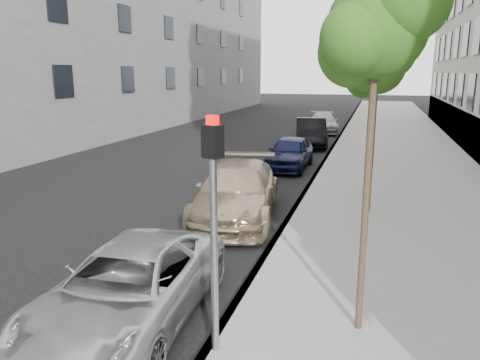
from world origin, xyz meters
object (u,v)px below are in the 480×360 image
at_px(signal_pole, 214,210).
at_px(sedan_rear, 323,123).
at_px(tree_mid, 378,66).
at_px(minivan, 129,287).
at_px(sedan_black, 311,132).
at_px(tree_near, 379,28).
at_px(tree_far, 379,62).
at_px(sedan_blue, 290,153).
at_px(suv, 237,191).

distance_m(signal_pole, sedan_rear, 25.71).
xyz_separation_m(tree_mid, sedan_rear, (-3.33, 17.98, -3.44)).
height_order(signal_pole, minivan, signal_pole).
bearing_deg(sedan_black, tree_near, -89.49).
bearing_deg(tree_far, sedan_black, 120.97).
relative_size(tree_mid, sedan_blue, 1.24).
bearing_deg(sedan_black, signal_pole, -95.60).
bearing_deg(sedan_rear, tree_mid, -88.43).
relative_size(tree_mid, signal_pole, 1.47).
xyz_separation_m(suv, sedan_blue, (0.18, 7.05, -0.07)).
bearing_deg(minivan, tree_near, 7.82).
bearing_deg(suv, sedan_blue, 80.02).
height_order(suv, sedan_blue, suv).
relative_size(sedan_black, sedan_rear, 1.02).
bearing_deg(sedan_blue, tree_near, -73.80).
relative_size(suv, sedan_blue, 1.31).
relative_size(tree_near, suv, 1.02).
height_order(tree_near, signal_pole, tree_near).
distance_m(tree_near, sedan_rear, 25.00).
relative_size(signal_pole, sedan_black, 0.73).
distance_m(tree_near, sedan_blue, 13.25).
height_order(tree_near, tree_mid, tree_near).
distance_m(signal_pole, sedan_black, 19.80).
distance_m(tree_far, sedan_rear, 12.50).
xyz_separation_m(signal_pole, minivan, (-1.61, 0.49, -1.55)).
height_order(tree_near, minivan, tree_near).
xyz_separation_m(tree_far, sedan_blue, (-3.33, -0.76, -3.65)).
relative_size(tree_mid, minivan, 1.07).
height_order(tree_far, minivan, tree_far).
distance_m(tree_far, minivan, 14.58).
distance_m(tree_mid, tree_far, 6.50).
height_order(signal_pole, sedan_rear, signal_pole).
bearing_deg(tree_far, suv, -114.21).
height_order(minivan, sedan_blue, sedan_blue).
relative_size(minivan, sedan_blue, 1.16).
bearing_deg(signal_pole, suv, 126.63).
bearing_deg(tree_mid, tree_near, -90.00).
height_order(tree_mid, sedan_rear, tree_mid).
distance_m(tree_near, tree_mid, 6.51).
relative_size(tree_far, signal_pole, 1.53).
relative_size(minivan, sedan_rear, 1.02).
bearing_deg(sedan_rear, sedan_black, -98.92).
relative_size(tree_near, sedan_blue, 1.33).
bearing_deg(minivan, sedan_black, 86.63).
height_order(sedan_black, sedan_rear, sedan_black).
distance_m(tree_far, suv, 9.28).
bearing_deg(sedan_black, sedan_blue, -99.66).
bearing_deg(minivan, signal_pole, -19.83).
bearing_deg(sedan_black, suv, -100.45).
relative_size(signal_pole, sedan_rear, 0.74).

